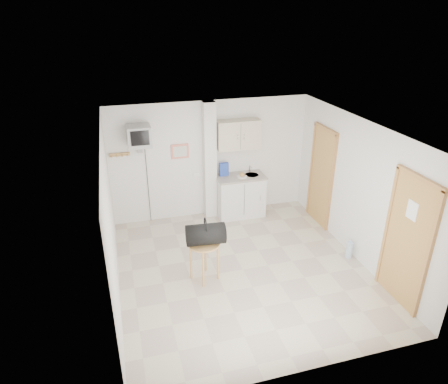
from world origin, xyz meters
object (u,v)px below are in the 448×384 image
object	(u,v)px
crt_television	(139,137)
water_bottle	(349,250)
duffel_bag	(206,234)
round_table	(204,249)

from	to	relation	value
crt_television	water_bottle	world-z (taller)	crt_television
duffel_bag	water_bottle	xyz separation A→B (m)	(2.66, -0.07, -0.72)
duffel_bag	round_table	bearing A→B (deg)	129.17
crt_television	water_bottle	bearing A→B (deg)	-32.49
duffel_bag	water_bottle	bearing A→B (deg)	3.49
crt_television	round_table	xyz separation A→B (m)	(0.75, -2.08, -1.35)
crt_television	round_table	bearing A→B (deg)	-70.19
round_table	duffel_bag	distance (m)	0.30
round_table	water_bottle	world-z (taller)	round_table
round_table	duffel_bag	xyz separation A→B (m)	(0.02, -0.04, 0.29)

